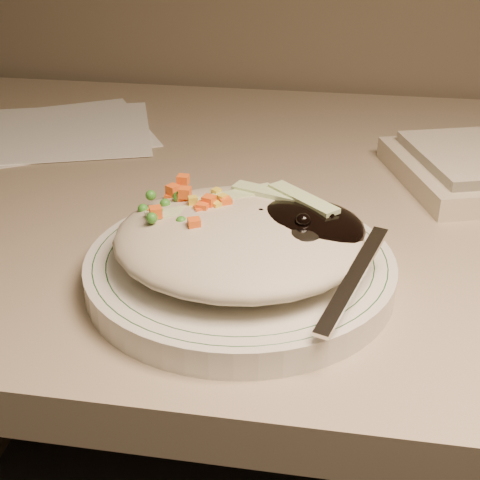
# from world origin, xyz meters

# --- Properties ---
(desk) EXTENTS (1.40, 0.70, 0.74)m
(desk) POSITION_xyz_m (0.00, 1.38, 0.54)
(desk) COLOR gray
(desk) RESTS_ON ground
(plate) EXTENTS (0.24, 0.24, 0.02)m
(plate) POSITION_xyz_m (-0.10, 1.18, 0.75)
(plate) COLOR silver
(plate) RESTS_ON desk
(plate_rim) EXTENTS (0.23, 0.23, 0.00)m
(plate_rim) POSITION_xyz_m (-0.10, 1.18, 0.76)
(plate_rim) COLOR #144723
(plate_rim) RESTS_ON plate
(meal) EXTENTS (0.21, 0.19, 0.05)m
(meal) POSITION_xyz_m (-0.10, 1.18, 0.78)
(meal) COLOR #B6AD93
(meal) RESTS_ON plate
(papers) EXTENTS (0.37, 0.34, 0.00)m
(papers) POSITION_xyz_m (-0.42, 1.48, 0.74)
(papers) COLOR white
(papers) RESTS_ON desk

